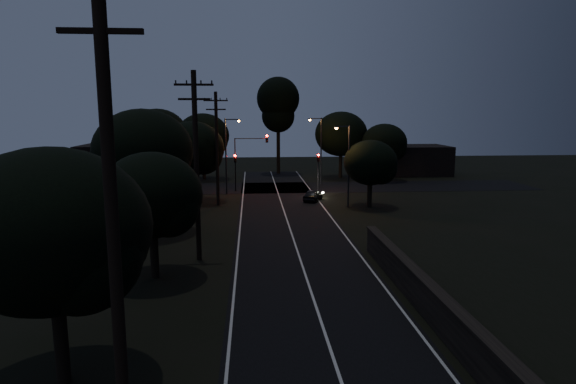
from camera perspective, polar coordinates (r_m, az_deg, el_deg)
road_surface at (r=44.99m, az=-0.69°, el=-1.63°), size 60.00×70.00×0.03m
retaining_wall at (r=20.76m, az=27.63°, el=-14.56°), size 6.93×26.00×1.60m
utility_pole_near at (r=11.65m, az=-20.10°, el=-3.27°), size 2.20×0.30×12.00m
utility_pole_mid at (r=28.27m, az=-10.81°, el=3.32°), size 2.20×0.30×11.00m
utility_pole_far at (r=45.16m, az=-8.43°, el=5.32°), size 2.20×0.30×10.50m
tree_left_a at (r=16.40m, az=-25.63°, el=-4.62°), size 6.07×6.07×7.68m
tree_left_b at (r=25.70m, az=-15.50°, el=-0.63°), size 5.26×5.26×6.69m
tree_left_c at (r=35.69m, az=-16.41°, el=4.41°), size 7.07×7.07×8.93m
tree_left_d at (r=47.27m, az=-11.03°, el=4.92°), size 6.17×6.17×7.82m
tree_far_nw at (r=63.16m, az=-9.83°, el=6.47°), size 6.72×6.72×8.51m
tree_far_w at (r=59.86m, az=-14.98°, el=6.50°), size 7.11×7.11×9.07m
tree_far_ne at (r=64.02m, az=6.54°, el=6.71°), size 6.90×6.90×8.73m
tree_far_e at (r=62.33m, az=11.54°, el=5.61°), size 5.69×5.69×7.22m
tree_right_a at (r=44.47m, az=9.98°, el=3.30°), size 4.87×4.87×6.19m
tall_pine at (r=68.05m, az=-1.17°, el=10.36°), size 5.93×5.93×13.48m
building_left at (r=67.48m, az=-19.14°, el=3.45°), size 10.00×8.00×4.40m
building_right at (r=70.10m, az=14.68°, el=3.71°), size 9.00×7.00×4.00m
signal_left at (r=53.28m, az=-6.27°, el=3.13°), size 0.28×0.35×4.10m
signal_right at (r=53.76m, az=3.59°, el=3.22°), size 0.28×0.35×4.10m
signal_mast at (r=53.10m, az=-4.47°, el=4.76°), size 3.70×0.35×6.25m
streetlight_a at (r=51.16m, az=-7.17°, el=4.87°), size 1.66×0.26×8.00m
streetlight_b at (r=57.66m, az=3.76°, el=5.44°), size 1.66×0.26×8.00m
streetlight_c at (r=44.01m, az=7.00°, el=3.76°), size 1.46×0.26×7.50m
car at (r=47.49m, az=2.98°, el=-0.36°), size 2.54×3.63×1.15m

